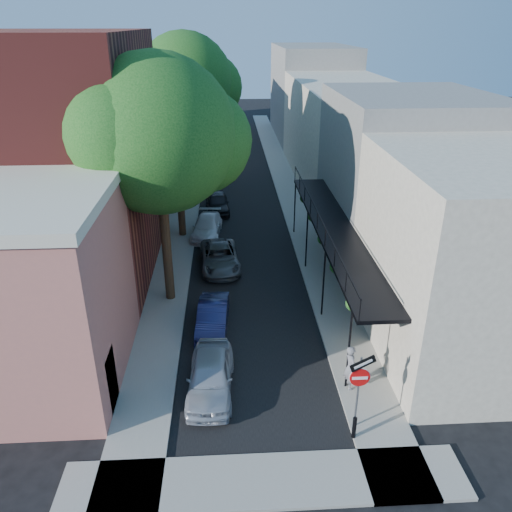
{
  "coord_description": "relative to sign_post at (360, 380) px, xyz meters",
  "views": [
    {
      "loc": [
        -0.87,
        -11.45,
        12.34
      ],
      "look_at": [
        0.32,
        8.8,
        2.8
      ],
      "focal_mm": 35.0,
      "sensor_mm": 36.0,
      "label": 1
    }
  ],
  "objects": [
    {
      "name": "sign_post",
      "position": [
        0.0,
        0.0,
        0.0
      ],
      "size": [
        0.89,
        0.17,
        2.99
      ],
      "color": "#595B60",
      "rests_on": "ground"
    },
    {
      "name": "oak_near",
      "position": [
        -6.53,
        9.29,
        5.84
      ],
      "size": [
        7.48,
        6.8,
        11.42
      ],
      "color": "black",
      "rests_on": "ground"
    },
    {
      "name": "oak_mid",
      "position": [
        -6.58,
        17.26,
        5.02
      ],
      "size": [
        6.6,
        6.0,
        10.2
      ],
      "color": "black",
      "rests_on": "ground"
    },
    {
      "name": "ground",
      "position": [
        -3.16,
        -0.97,
        -2.04
      ],
      "size": [
        160.0,
        160.0,
        0.0
      ],
      "primitive_type": "plane",
      "color": "black",
      "rests_on": "ground"
    },
    {
      "name": "sidewalk_right",
      "position": [
        0.84,
        29.03,
        -1.98
      ],
      "size": [
        2.0,
        64.0,
        0.12
      ],
      "primitive_type": "cube",
      "color": "gray",
      "rests_on": "ground"
    },
    {
      "name": "sidewalk_left",
      "position": [
        -7.16,
        29.03,
        -1.98
      ],
      "size": [
        2.0,
        64.0,
        0.12
      ],
      "primitive_type": "cube",
      "color": "gray",
      "rests_on": "ground"
    },
    {
      "name": "parked_car_d",
      "position": [
        -5.41,
        17.01,
        -1.43
      ],
      "size": [
        2.05,
        4.29,
        1.21
      ],
      "primitive_type": "imported",
      "rotation": [
        0.0,
        0.0,
        -0.09
      ],
      "color": "white",
      "rests_on": "ground"
    },
    {
      "name": "pedestrian",
      "position": [
        0.24,
        1.98,
        -1.03
      ],
      "size": [
        0.57,
        0.73,
        1.77
      ],
      "primitive_type": "imported",
      "rotation": [
        0.0,
        0.0,
        1.81
      ],
      "color": "slate",
      "rests_on": "sidewalk_right"
    },
    {
      "name": "parked_car_b",
      "position": [
        -4.84,
        6.34,
        -1.43
      ],
      "size": [
        1.49,
        3.72,
        1.2
      ],
      "primitive_type": "imported",
      "rotation": [
        0.0,
        0.0,
        -0.06
      ],
      "color": "#161A44",
      "rests_on": "ground"
    },
    {
      "name": "buildings_right",
      "position": [
        5.83,
        28.51,
        2.39
      ],
      "size": [
        9.8,
        55.0,
        10.0
      ],
      "color": "beige",
      "rests_on": "ground"
    },
    {
      "name": "bollard",
      "position": [
        -0.16,
        -0.47,
        -1.52
      ],
      "size": [
        0.14,
        0.14,
        0.8
      ],
      "primitive_type": "cylinder",
      "color": "black",
      "rests_on": "sidewalk_right"
    },
    {
      "name": "oak_far",
      "position": [
        -6.51,
        26.3,
        6.22
      ],
      "size": [
        7.7,
        7.0,
        11.9
      ],
      "color": "black",
      "rests_on": "ground"
    },
    {
      "name": "sidewalk_cross",
      "position": [
        -3.16,
        -1.97,
        -1.98
      ],
      "size": [
        12.0,
        2.0,
        0.12
      ],
      "primitive_type": "cube",
      "color": "gray",
      "rests_on": "ground"
    },
    {
      "name": "parked_car_a",
      "position": [
        -4.83,
        2.19,
        -1.35
      ],
      "size": [
        1.79,
        4.11,
        1.38
      ],
      "primitive_type": "imported",
      "rotation": [
        0.0,
        0.0,
        -0.04
      ],
      "color": "#A1A7B3",
      "rests_on": "ground"
    },
    {
      "name": "road_surface",
      "position": [
        -3.16,
        29.03,
        -2.03
      ],
      "size": [
        6.0,
        64.0,
        0.01
      ],
      "primitive_type": "cube",
      "color": "black",
      "rests_on": "ground"
    },
    {
      "name": "parked_car_e",
      "position": [
        -4.8,
        21.4,
        -1.36
      ],
      "size": [
        1.84,
        4.05,
        1.35
      ],
      "primitive_type": "imported",
      "rotation": [
        0.0,
        0.0,
        0.06
      ],
      "color": "black",
      "rests_on": "ground"
    },
    {
      "name": "parked_car_c",
      "position": [
        -4.56,
        12.42,
        -1.42
      ],
      "size": [
        2.39,
        4.57,
        1.23
      ],
      "primitive_type": "imported",
      "rotation": [
        0.0,
        0.0,
        0.08
      ],
      "color": "#505357",
      "rests_on": "ground"
    },
    {
      "name": "buildings_left",
      "position": [
        -12.46,
        27.79,
        2.9
      ],
      "size": [
        10.1,
        59.1,
        12.0
      ],
      "color": "#B2645B",
      "rests_on": "ground"
    }
  ]
}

